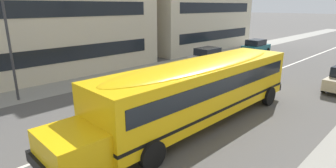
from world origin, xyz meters
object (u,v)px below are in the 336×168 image
at_px(school_bus, 199,87).
at_px(street_lamp, 6,25).
at_px(parked_car_silver_past_driveway, 208,56).
at_px(parked_car_teal_far_corner, 256,46).

xyz_separation_m(school_bus, street_lamp, (-5.01, 9.50, 2.54)).
distance_m(parked_car_silver_past_driveway, street_lamp, 16.19).
bearing_deg(parked_car_silver_past_driveway, parked_car_teal_far_corner, -0.17).
relative_size(parked_car_silver_past_driveway, street_lamp, 0.58).
xyz_separation_m(parked_car_silver_past_driveway, street_lamp, (-15.67, 2.12, 3.47)).
bearing_deg(parked_car_silver_past_driveway, school_bus, -144.81).
bearing_deg(parked_car_silver_past_driveway, street_lamp, 172.78).
distance_m(school_bus, street_lamp, 11.04).
bearing_deg(parked_car_teal_far_corner, school_bus, -159.39).
bearing_deg(school_bus, parked_car_teal_far_corner, -159.36).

